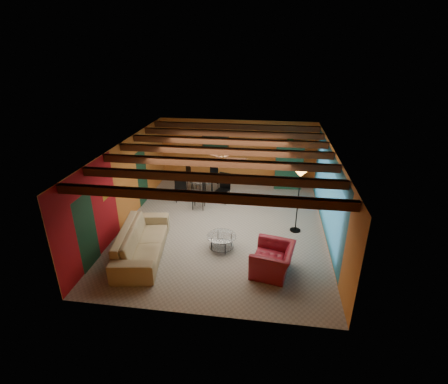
# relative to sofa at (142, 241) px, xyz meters

# --- Properties ---
(room) EXTENTS (6.52, 8.01, 2.71)m
(room) POSITION_rel_sofa_xyz_m (2.04, 2.02, 1.94)
(room) COLOR gray
(room) RESTS_ON ground
(sofa) EXTENTS (1.55, 3.03, 0.84)m
(sofa) POSITION_rel_sofa_xyz_m (0.00, 0.00, 0.00)
(sofa) COLOR #958460
(sofa) RESTS_ON ground
(armchair) EXTENTS (1.22, 1.34, 0.76)m
(armchair) POSITION_rel_sofa_xyz_m (3.67, -0.31, -0.04)
(armchair) COLOR maroon
(armchair) RESTS_ON ground
(coffee_table) EXTENTS (1.08, 1.08, 0.44)m
(coffee_table) POSITION_rel_sofa_xyz_m (2.18, 0.58, -0.20)
(coffee_table) COLOR white
(coffee_table) RESTS_ON ground
(dining_table) EXTENTS (2.75, 2.75, 1.15)m
(dining_table) POSITION_rel_sofa_xyz_m (0.95, 3.95, 0.15)
(dining_table) COLOR silver
(dining_table) RESTS_ON ground
(armoire) EXTENTS (1.11, 0.62, 1.88)m
(armoire) POSITION_rel_sofa_xyz_m (4.24, 5.60, 0.52)
(armoire) COLOR maroon
(armoire) RESTS_ON ground
(floor_lamp) EXTENTS (0.44, 0.44, 2.10)m
(floor_lamp) POSITION_rel_sofa_xyz_m (4.39, 1.95, 0.63)
(floor_lamp) COLOR black
(floor_lamp) RESTS_ON ground
(ceiling_fan) EXTENTS (1.50, 1.50, 0.44)m
(ceiling_fan) POSITION_rel_sofa_xyz_m (2.04, 1.90, 1.94)
(ceiling_fan) COLOR #472614
(ceiling_fan) RESTS_ON ceiling
(painting) EXTENTS (1.05, 0.03, 0.65)m
(painting) POSITION_rel_sofa_xyz_m (1.14, 5.86, 1.23)
(painting) COLOR black
(painting) RESTS_ON wall_back
(potted_plant) EXTENTS (0.40, 0.35, 0.44)m
(potted_plant) POSITION_rel_sofa_xyz_m (4.24, 5.60, 1.68)
(potted_plant) COLOR #26661E
(potted_plant) RESTS_ON armoire
(vase) EXTENTS (0.21, 0.21, 0.19)m
(vase) POSITION_rel_sofa_xyz_m (0.95, 3.95, 0.82)
(vase) COLOR orange
(vase) RESTS_ON dining_table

